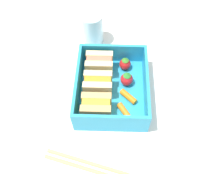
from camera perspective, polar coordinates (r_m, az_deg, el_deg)
The scene contains 13 objects.
ground_plane at distance 55.78cm, azimuth 0.00°, elevation -2.07°, with size 120.00×120.00×2.00cm, color white.
bento_tray at distance 54.41cm, azimuth 0.00°, elevation -1.21°, with size 17.80×14.82×1.20cm, color #299ECE.
bento_rim at distance 51.81cm, azimuth 0.00°, elevation 0.60°, with size 17.80×14.82×4.99cm.
sandwich_left at distance 49.42cm, azimuth -3.59°, elevation -4.64°, with size 4.28×5.86×4.47cm.
sandwich_center_left at distance 52.16cm, azimuth -3.22°, elevation 0.52°, with size 4.28×5.86×4.47cm.
sandwich_center at distance 55.27cm, azimuth -2.89°, elevation 5.13°, with size 4.28×5.86×4.47cm.
carrot_stick_far_left at distance 50.48cm, azimuth 3.36°, elevation -6.28°, with size 1.24×1.24×5.50cm, color orange.
carrot_stick_left at distance 52.52cm, azimuth 3.76°, elevation -2.18°, with size 1.27×1.27×3.95cm, color orange.
strawberry_left at distance 53.88cm, azimuth 3.39°, elevation 1.83°, with size 2.76×2.76×3.36cm.
strawberry_far_left at distance 56.46cm, azimuth 3.01°, elevation 5.32°, with size 2.60×2.60×3.20cm.
chopstick_pair at distance 48.14cm, azimuth -3.10°, elevation -18.16°, with size 7.17×20.74×0.70cm.
drinking_glass at distance 62.15cm, azimuth -4.51°, elevation 13.21°, with size 5.22×5.22×8.03cm, color silver.
folded_napkin at distance 55.61cm, azimuth 17.03°, elevation -4.10°, with size 11.26×8.85×0.40cm, color silver.
Camera 1 is at (-28.70, -0.82, 46.82)cm, focal length 40.00 mm.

